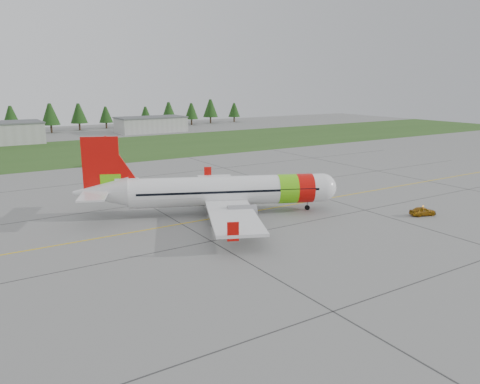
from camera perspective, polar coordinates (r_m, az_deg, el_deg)
ground at (r=62.25m, az=8.69°, el=-3.52°), size 320.00×320.00×0.00m
aircraft at (r=64.43m, az=-2.20°, el=0.10°), size 34.22×32.48×10.94m
follow_me_car at (r=68.30m, az=21.47°, el=-1.24°), size 1.61×1.75×3.58m
service_van at (r=104.78m, az=-16.91°, el=4.23°), size 2.10×2.04×4.84m
grass_strip at (r=133.94m, az=-14.98°, el=5.16°), size 320.00×50.00×0.03m
taxi_guideline at (r=68.22m, az=4.29°, el=-1.90°), size 120.00×0.25×0.02m
hangar_east at (r=175.71m, az=-10.80°, el=8.04°), size 24.00×12.00×5.20m
treeline at (r=187.41m, az=-20.34°, el=8.50°), size 160.00×8.00×10.00m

